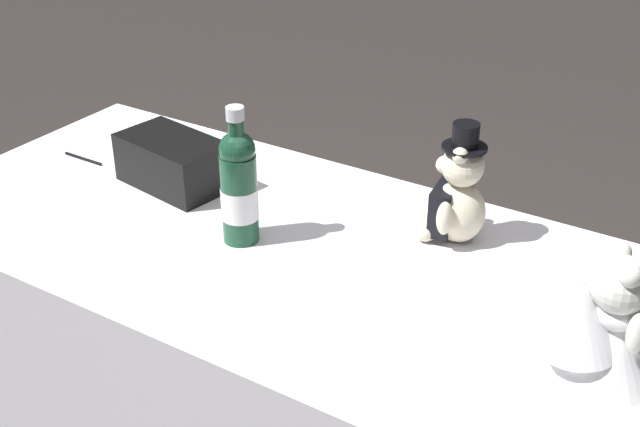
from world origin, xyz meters
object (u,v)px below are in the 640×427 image
at_px(champagne_bottle, 239,186).
at_px(signing_pen, 85,159).
at_px(gift_case_black, 173,162).
at_px(teddy_bear_bride, 603,323).
at_px(teddy_bear_groom, 456,196).

height_order(champagne_bottle, signing_pen, champagne_bottle).
bearing_deg(gift_case_black, teddy_bear_bride, 171.53).
bearing_deg(teddy_bear_groom, champagne_bottle, 32.51).
xyz_separation_m(teddy_bear_groom, signing_pen, (0.98, 0.14, -0.10)).
relative_size(teddy_bear_groom, champagne_bottle, 0.89).
height_order(signing_pen, gift_case_black, gift_case_black).
bearing_deg(teddy_bear_groom, signing_pen, 8.41).
bearing_deg(teddy_bear_bride, gift_case_black, -8.47).
bearing_deg(champagne_bottle, gift_case_black, -22.76).
xyz_separation_m(champagne_bottle, signing_pen, (0.59, -0.10, -0.13)).
bearing_deg(signing_pen, teddy_bear_bride, 174.18).
relative_size(teddy_bear_groom, signing_pen, 2.00).
relative_size(teddy_bear_bride, signing_pen, 1.75).
distance_m(teddy_bear_groom, signing_pen, 1.00).
distance_m(teddy_bear_groom, champagne_bottle, 0.46).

